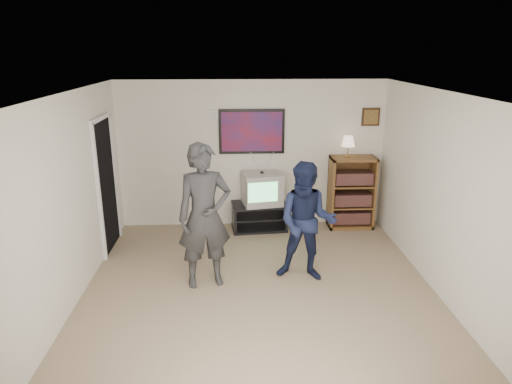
{
  "coord_description": "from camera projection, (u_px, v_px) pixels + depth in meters",
  "views": [
    {
      "loc": [
        -0.3,
        -5.08,
        2.99
      ],
      "look_at": [
        -0.01,
        0.71,
        1.15
      ],
      "focal_mm": 32.0,
      "sensor_mm": 36.0,
      "label": 1
    }
  ],
  "objects": [
    {
      "name": "room_shell",
      "position": [
        259.0,
        193.0,
        5.7
      ],
      "size": [
        4.51,
        5.0,
        2.51
      ],
      "color": "#866E55",
      "rests_on": "ground"
    },
    {
      "name": "media_stand",
      "position": [
        259.0,
        216.0,
        7.81
      ],
      "size": [
        0.96,
        0.59,
        0.46
      ],
      "rotation": [
        0.0,
        0.0,
        0.09
      ],
      "color": "black",
      "rests_on": "room_shell"
    },
    {
      "name": "crt_television",
      "position": [
        262.0,
        189.0,
        7.66
      ],
      "size": [
        0.71,
        0.63,
        0.53
      ],
      "primitive_type": null,
      "rotation": [
        0.0,
        0.0,
        0.17
      ],
      "color": "#A8A7A3",
      "rests_on": "media_stand"
    },
    {
      "name": "bookshelf",
      "position": [
        351.0,
        192.0,
        7.81
      ],
      "size": [
        0.75,
        0.43,
        1.24
      ],
      "primitive_type": null,
      "color": "brown",
      "rests_on": "room_shell"
    },
    {
      "name": "table_lamp",
      "position": [
        348.0,
        146.0,
        7.59
      ],
      "size": [
        0.23,
        0.23,
        0.36
      ],
      "primitive_type": null,
      "color": "#FFE3C1",
      "rests_on": "bookshelf"
    },
    {
      "name": "person_tall",
      "position": [
        205.0,
        216.0,
        5.78
      ],
      "size": [
        0.78,
        0.6,
        1.89
      ],
      "primitive_type": "imported",
      "rotation": [
        0.0,
        0.0,
        0.24
      ],
      "color": "#2B2C2D",
      "rests_on": "room_shell"
    },
    {
      "name": "person_short",
      "position": [
        307.0,
        222.0,
        5.96
      ],
      "size": [
        0.91,
        0.78,
        1.61
      ],
      "primitive_type": "imported",
      "rotation": [
        0.0,
        0.0,
        -0.23
      ],
      "color": "#141B38",
      "rests_on": "room_shell"
    },
    {
      "name": "controller_left",
      "position": [
        208.0,
        187.0,
        5.85
      ],
      "size": [
        0.04,
        0.12,
        0.04
      ],
      "primitive_type": "cube",
      "rotation": [
        0.0,
        0.0,
        -0.01
      ],
      "color": "white",
      "rests_on": "person_tall"
    },
    {
      "name": "controller_right",
      "position": [
        307.0,
        203.0,
        6.11
      ],
      "size": [
        0.06,
        0.12,
        0.03
      ],
      "primitive_type": "cube",
      "rotation": [
        0.0,
        0.0,
        0.28
      ],
      "color": "white",
      "rests_on": "person_short"
    },
    {
      "name": "poster",
      "position": [
        252.0,
        132.0,
        7.61
      ],
      "size": [
        1.1,
        0.03,
        0.75
      ],
      "primitive_type": "cube",
      "color": "black",
      "rests_on": "room_shell"
    },
    {
      "name": "air_vent",
      "position": [
        218.0,
        114.0,
        7.5
      ],
      "size": [
        0.28,
        0.02,
        0.14
      ],
      "primitive_type": "cube",
      "color": "white",
      "rests_on": "room_shell"
    },
    {
      "name": "small_picture",
      "position": [
        371.0,
        117.0,
        7.64
      ],
      "size": [
        0.3,
        0.03,
        0.3
      ],
      "primitive_type": "cube",
      "color": "black",
      "rests_on": "room_shell"
    },
    {
      "name": "doorway",
      "position": [
        106.0,
        186.0,
        6.87
      ],
      "size": [
        0.03,
        0.85,
        2.0
      ],
      "primitive_type": "cube",
      "color": "black",
      "rests_on": "room_shell"
    }
  ]
}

